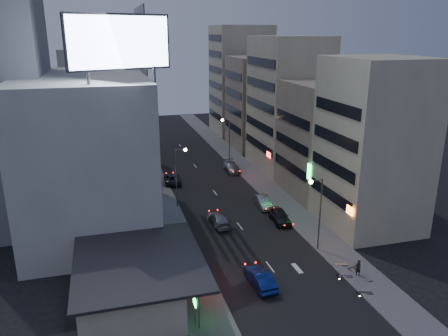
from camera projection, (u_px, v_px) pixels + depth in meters
name	position (u px, v px, depth m)	size (l,w,h in m)	color
ground	(286.00, 288.00, 40.20)	(180.00, 180.00, 0.00)	black
sidewalk_left	(157.00, 188.00, 65.68)	(4.00, 120.00, 0.12)	#4C4C4F
sidewalk_right	(257.00, 179.00, 69.82)	(4.00, 120.00, 0.12)	#4C4C4F
food_court	(130.00, 280.00, 37.85)	(11.00, 13.00, 3.88)	beige
white_building	(88.00, 152.00, 51.49)	(14.00, 24.00, 18.00)	#BABAB5
shophouse_near	(373.00, 145.00, 50.74)	(10.00, 11.00, 20.00)	beige
shophouse_mid	(327.00, 139.00, 62.04)	(11.00, 12.00, 16.00)	tan
shophouse_far	(288.00, 104.00, 72.95)	(10.00, 14.00, 22.00)	beige
far_left_a	(99.00, 109.00, 74.55)	(11.00, 10.00, 20.00)	#BABAB5
far_left_b	(97.00, 111.00, 87.11)	(12.00, 10.00, 15.00)	slate
far_right_a	(259.00, 103.00, 87.46)	(11.00, 12.00, 18.00)	tan
far_right_b	(241.00, 80.00, 99.56)	(12.00, 12.00, 24.00)	beige
billboard	(120.00, 43.00, 39.54)	(9.52, 3.75, 6.20)	#595B60
street_lamp_right_near	(317.00, 204.00, 45.64)	(1.60, 0.44, 8.02)	#595B60
street_lamp_left	(179.00, 169.00, 57.29)	(1.60, 0.44, 8.02)	#595B60
street_lamp_right_far	(227.00, 134.00, 76.88)	(1.60, 0.44, 8.02)	#595B60
parked_car_right_near	(280.00, 216.00, 54.02)	(1.89, 4.69, 1.60)	#252529
parked_car_right_mid	(263.00, 202.00, 58.74)	(1.56, 4.49, 1.48)	#9B9DA3
parked_car_left	(172.00, 178.00, 68.13)	(2.39, 5.19, 1.44)	#2B2B31
parked_car_right_far	(232.00, 167.00, 73.66)	(2.16, 5.32, 1.54)	gray
road_car_blue	(260.00, 278.00, 40.40)	(1.65, 4.72, 1.56)	navy
road_car_silver	(219.00, 219.00, 53.30)	(2.05, 5.04, 1.46)	gray
person	(358.00, 268.00, 41.93)	(0.60, 0.39, 1.64)	black
scooter_black_a	(373.00, 287.00, 39.30)	(1.76, 0.59, 1.08)	black
scooter_silver_a	(371.00, 274.00, 41.34)	(1.61, 0.54, 0.98)	#95979C
scooter_blue	(353.00, 270.00, 41.99)	(1.88, 0.63, 1.15)	navy
scooter_black_b	(356.00, 261.00, 43.72)	(1.73, 0.58, 1.06)	black
scooter_silver_b	(348.00, 259.00, 43.97)	(1.82, 0.61, 1.11)	#ADADB5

